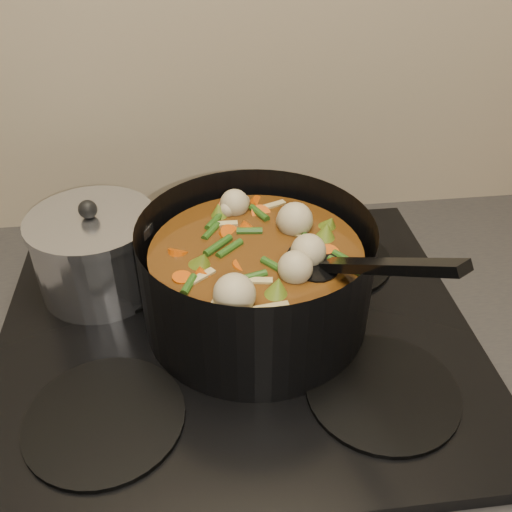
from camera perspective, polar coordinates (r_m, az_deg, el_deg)
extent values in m
cube|color=black|center=(0.80, -1.91, -9.56)|extent=(2.64, 0.64, 0.05)
cube|color=black|center=(0.77, -1.97, -7.75)|extent=(0.62, 0.54, 0.02)
cylinder|color=black|center=(0.68, -14.90, -15.41)|extent=(0.18, 0.18, 0.01)
cylinder|color=black|center=(0.70, 12.53, -13.06)|extent=(0.18, 0.18, 0.01)
cylinder|color=black|center=(0.87, -13.38, -1.87)|extent=(0.18, 0.18, 0.01)
cylinder|color=black|center=(0.88, 7.61, -0.35)|extent=(0.18, 0.18, 0.01)
cylinder|color=black|center=(0.73, 0.00, -1.84)|extent=(0.38, 0.38, 0.15)
cylinder|color=black|center=(0.78, 0.00, -5.82)|extent=(0.29, 0.29, 0.01)
cylinder|color=#562B0E|center=(0.74, 0.00, -2.59)|extent=(0.27, 0.27, 0.10)
cylinder|color=#D35909|center=(0.72, 3.14, 0.62)|extent=(0.03, 0.03, 0.03)
cylinder|color=#D35909|center=(0.76, 2.81, 3.04)|extent=(0.04, 0.04, 0.03)
cylinder|color=#D35909|center=(0.79, -2.44, 4.48)|extent=(0.04, 0.04, 0.03)
cylinder|color=#D35909|center=(0.73, -4.09, 1.24)|extent=(0.03, 0.04, 0.03)
cylinder|color=#D35909|center=(0.68, -6.19, -1.85)|extent=(0.04, 0.04, 0.03)
cylinder|color=#D35909|center=(0.68, -0.41, -1.55)|extent=(0.04, 0.04, 0.03)
cylinder|color=#D35909|center=(0.67, 4.19, -2.14)|extent=(0.04, 0.04, 0.03)
cylinder|color=#D35909|center=(0.73, 8.01, 0.83)|extent=(0.04, 0.03, 0.03)
cylinder|color=#D35909|center=(0.75, 2.32, 2.46)|extent=(0.04, 0.04, 0.03)
cylinder|color=#D35909|center=(0.78, -1.93, 3.94)|extent=(0.04, 0.04, 0.03)
cylinder|color=#D35909|center=(0.72, -2.92, 1.05)|extent=(0.03, 0.03, 0.03)
cylinder|color=#D35909|center=(0.69, -5.11, -1.35)|extent=(0.04, 0.04, 0.03)
sphere|color=tan|center=(0.71, 4.96, 1.61)|extent=(0.04, 0.04, 0.04)
sphere|color=tan|center=(0.75, -0.83, 3.94)|extent=(0.04, 0.04, 0.04)
sphere|color=tan|center=(0.69, -4.99, 0.58)|extent=(0.04, 0.04, 0.04)
sphere|color=tan|center=(0.66, 1.54, -1.73)|extent=(0.04, 0.04, 0.04)
sphere|color=tan|center=(0.72, 4.64, 2.22)|extent=(0.04, 0.04, 0.04)
cone|color=#5E711C|center=(0.64, 2.15, -3.28)|extent=(0.04, 0.04, 0.04)
cone|color=#5E711C|center=(0.73, 6.23, 2.22)|extent=(0.04, 0.04, 0.04)
cone|color=#5E711C|center=(0.77, -2.46, 4.29)|extent=(0.04, 0.04, 0.04)
cone|color=#5E711C|center=(0.68, -6.41, -0.90)|extent=(0.04, 0.04, 0.04)
cone|color=#5E711C|center=(0.65, 3.67, -2.86)|extent=(0.04, 0.04, 0.04)
cylinder|color=#2B5519|center=(0.74, 1.85, 2.51)|extent=(0.01, 0.04, 0.01)
cylinder|color=#2B5519|center=(0.79, -2.45, 4.84)|extent=(0.04, 0.03, 0.01)
cylinder|color=#2B5519|center=(0.73, -6.10, 2.03)|extent=(0.04, 0.02, 0.01)
cylinder|color=#2B5519|center=(0.68, -4.57, -0.87)|extent=(0.03, 0.04, 0.01)
cylinder|color=#2B5519|center=(0.67, -0.47, -1.45)|extent=(0.03, 0.04, 0.01)
cylinder|color=#2B5519|center=(0.65, 6.22, -2.95)|extent=(0.04, 0.02, 0.01)
cylinder|color=#2B5519|center=(0.72, 6.58, 1.13)|extent=(0.04, 0.03, 0.01)
cylinder|color=#2B5519|center=(0.75, 2.69, 3.15)|extent=(0.01, 0.04, 0.01)
cylinder|color=#2B5519|center=(0.74, -1.06, 2.71)|extent=(0.04, 0.03, 0.01)
cylinder|color=#2B5519|center=(0.74, -7.33, 2.41)|extent=(0.04, 0.02, 0.01)
cylinder|color=#2B5519|center=(0.68, -6.06, -1.27)|extent=(0.03, 0.04, 0.01)
cylinder|color=#2B5519|center=(0.66, -0.84, -2.43)|extent=(0.03, 0.04, 0.01)
cube|color=tan|center=(0.74, -5.04, 2.29)|extent=(0.04, 0.01, 0.00)
cube|color=tan|center=(0.67, -4.46, -1.84)|extent=(0.02, 0.04, 0.00)
cube|color=tan|center=(0.66, 2.95, -2.56)|extent=(0.04, 0.03, 0.00)
cube|color=tan|center=(0.72, 5.74, 1.34)|extent=(0.04, 0.04, 0.00)
cube|color=tan|center=(0.77, 0.70, 3.91)|extent=(0.03, 0.04, 0.00)
cube|color=tan|center=(0.74, -5.20, 2.13)|extent=(0.04, 0.02, 0.00)
cube|color=tan|center=(0.67, -4.23, -1.99)|extent=(0.01, 0.04, 0.00)
ellipsoid|color=black|center=(0.69, 5.65, -0.68)|extent=(0.07, 0.09, 0.01)
cube|color=black|center=(0.61, 12.92, -1.02)|extent=(0.11, 0.16, 0.11)
cylinder|color=silver|center=(0.83, -15.58, -0.06)|extent=(0.17, 0.17, 0.11)
cylinder|color=silver|center=(0.80, -16.25, 3.35)|extent=(0.17, 0.17, 0.01)
sphere|color=black|center=(0.79, -16.48, 4.50)|extent=(0.03, 0.03, 0.03)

